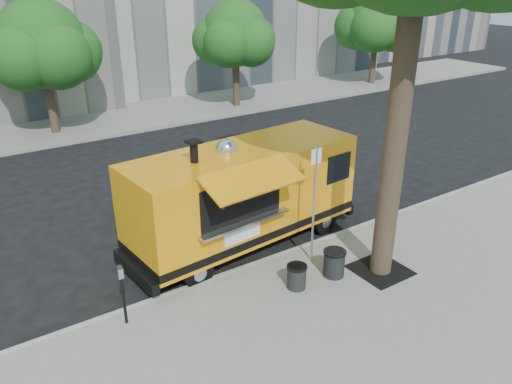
# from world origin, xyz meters

# --- Properties ---
(ground) EXTENTS (120.00, 120.00, 0.00)m
(ground) POSITION_xyz_m (0.00, 0.00, 0.00)
(ground) COLOR black
(ground) RESTS_ON ground
(sidewalk) EXTENTS (60.00, 6.00, 0.15)m
(sidewalk) POSITION_xyz_m (0.00, -4.00, 0.07)
(sidewalk) COLOR gray
(sidewalk) RESTS_ON ground
(curb) EXTENTS (60.00, 0.14, 0.16)m
(curb) POSITION_xyz_m (0.00, -0.93, 0.07)
(curb) COLOR #999993
(curb) RESTS_ON ground
(far_sidewalk) EXTENTS (60.00, 5.00, 0.15)m
(far_sidewalk) POSITION_xyz_m (0.00, 13.50, 0.07)
(far_sidewalk) COLOR gray
(far_sidewalk) RESTS_ON ground
(tree_well) EXTENTS (1.20, 1.20, 0.02)m
(tree_well) POSITION_xyz_m (2.60, -2.80, 0.15)
(tree_well) COLOR black
(tree_well) RESTS_ON sidewalk
(far_tree_b) EXTENTS (3.60, 3.60, 5.50)m
(far_tree_b) POSITION_xyz_m (-1.00, 12.70, 3.83)
(far_tree_b) COLOR #33261C
(far_tree_b) RESTS_ON far_sidewalk
(far_tree_c) EXTENTS (3.24, 3.24, 5.21)m
(far_tree_c) POSITION_xyz_m (8.00, 12.40, 3.72)
(far_tree_c) COLOR #33261C
(far_tree_c) RESTS_ON far_sidewalk
(far_tree_d) EXTENTS (3.78, 3.78, 5.64)m
(far_tree_d) POSITION_xyz_m (18.00, 12.60, 3.89)
(far_tree_d) COLOR #33261C
(far_tree_d) RESTS_ON far_sidewalk
(sign_post) EXTENTS (0.28, 0.06, 3.00)m
(sign_post) POSITION_xyz_m (1.55, -1.55, 1.85)
(sign_post) COLOR silver
(sign_post) RESTS_ON sidewalk
(parking_meter) EXTENTS (0.11, 0.11, 1.33)m
(parking_meter) POSITION_xyz_m (-3.00, -1.35, 0.98)
(parking_meter) COLOR black
(parking_meter) RESTS_ON sidewalk
(food_truck) EXTENTS (6.43, 3.32, 3.09)m
(food_truck) POSITION_xyz_m (0.71, 0.17, 1.45)
(food_truck) COLOR #FF9B0D
(food_truck) RESTS_ON ground
(trash_bin_left) EXTENTS (0.52, 0.52, 0.63)m
(trash_bin_left) POSITION_xyz_m (1.55, -2.35, 0.48)
(trash_bin_left) COLOR black
(trash_bin_left) RESTS_ON sidewalk
(trash_bin_right) EXTENTS (0.46, 0.46, 0.55)m
(trash_bin_right) POSITION_xyz_m (0.55, -2.26, 0.44)
(trash_bin_right) COLOR black
(trash_bin_right) RESTS_ON sidewalk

